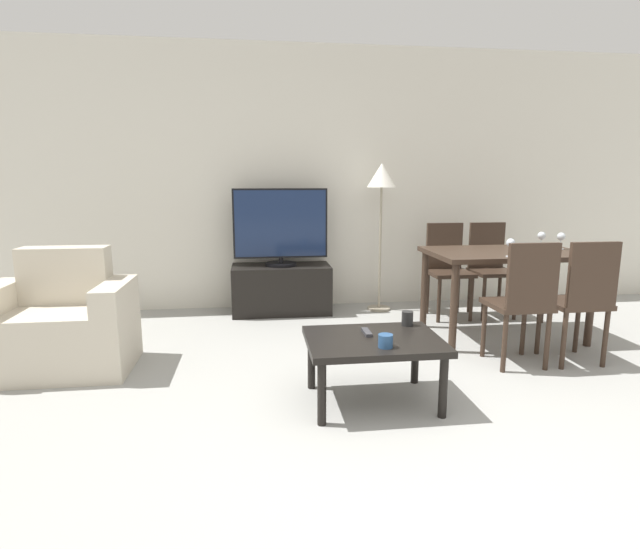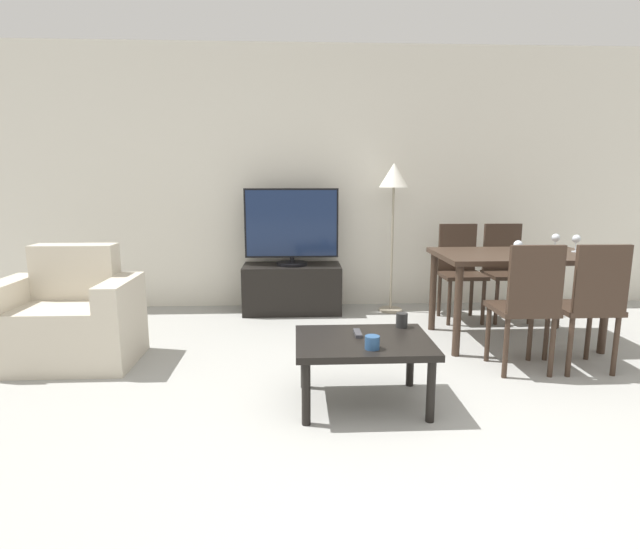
{
  "view_description": "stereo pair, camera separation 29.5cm",
  "coord_description": "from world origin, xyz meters",
  "px_view_note": "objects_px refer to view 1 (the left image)",
  "views": [
    {
      "loc": [
        -0.83,
        -1.96,
        1.34
      ],
      "look_at": [
        -0.35,
        1.66,
        0.65
      ],
      "focal_mm": 28.0,
      "sensor_mm": 36.0,
      "label": 1
    },
    {
      "loc": [
        -0.53,
        -1.99,
        1.34
      ],
      "look_at": [
        -0.35,
        1.66,
        0.65
      ],
      "focal_mm": 28.0,
      "sensor_mm": 36.0,
      "label": 2
    }
  ],
  "objects_px": {
    "tv_stand": "(281,289)",
    "dining_chair_near": "(523,298)",
    "dining_chair_far": "(490,264)",
    "wine_glass_left": "(541,237)",
    "remote_primary": "(367,332)",
    "cup_colored_far": "(407,318)",
    "coffee_table": "(374,346)",
    "cup_white_near": "(386,341)",
    "dining_table": "(505,262)",
    "wine_glass_center": "(511,244)",
    "dining_chair_near_right": "(581,296)",
    "dining_chair_far_left": "(447,265)",
    "floor_lamp": "(381,186)",
    "tv": "(280,227)",
    "armchair": "(60,327)",
    "wine_glass_right": "(561,238)"
  },
  "relations": [
    {
      "from": "remote_primary",
      "to": "cup_white_near",
      "type": "distance_m",
      "value": 0.27
    },
    {
      "from": "armchair",
      "to": "cup_colored_far",
      "type": "relative_size",
      "value": 10.34
    },
    {
      "from": "dining_chair_near_right",
      "to": "wine_glass_center",
      "type": "height_order",
      "value": "dining_chair_near_right"
    },
    {
      "from": "dining_chair_far_left",
      "to": "wine_glass_left",
      "type": "bearing_deg",
      "value": -44.25
    },
    {
      "from": "remote_primary",
      "to": "wine_glass_left",
      "type": "relative_size",
      "value": 1.03
    },
    {
      "from": "wine_glass_left",
      "to": "floor_lamp",
      "type": "bearing_deg",
      "value": 143.56
    },
    {
      "from": "cup_white_near",
      "to": "dining_table",
      "type": "bearing_deg",
      "value": 43.66
    },
    {
      "from": "coffee_table",
      "to": "dining_chair_far_left",
      "type": "distance_m",
      "value": 2.22
    },
    {
      "from": "dining_table",
      "to": "tv_stand",
      "type": "bearing_deg",
      "value": 150.55
    },
    {
      "from": "armchair",
      "to": "cup_white_near",
      "type": "relative_size",
      "value": 11.63
    },
    {
      "from": "wine_glass_left",
      "to": "dining_chair_far_left",
      "type": "bearing_deg",
      "value": 135.75
    },
    {
      "from": "dining_chair_far",
      "to": "dining_chair_far_left",
      "type": "bearing_deg",
      "value": 180.0
    },
    {
      "from": "dining_table",
      "to": "dining_chair_near",
      "type": "relative_size",
      "value": 1.39
    },
    {
      "from": "remote_primary",
      "to": "cup_white_near",
      "type": "xyz_separation_m",
      "value": [
        0.05,
        -0.26,
        0.03
      ]
    },
    {
      "from": "remote_primary",
      "to": "floor_lamp",
      "type": "bearing_deg",
      "value": 73.76
    },
    {
      "from": "wine_glass_right",
      "to": "dining_chair_near",
      "type": "bearing_deg",
      "value": -134.75
    },
    {
      "from": "tv_stand",
      "to": "wine_glass_left",
      "type": "distance_m",
      "value": 2.51
    },
    {
      "from": "coffee_table",
      "to": "armchair",
      "type": "bearing_deg",
      "value": 158.62
    },
    {
      "from": "dining_chair_far",
      "to": "wine_glass_center",
      "type": "bearing_deg",
      "value": -109.16
    },
    {
      "from": "tv",
      "to": "dining_chair_far",
      "type": "relative_size",
      "value": 1.02
    },
    {
      "from": "tv_stand",
      "to": "wine_glass_center",
      "type": "height_order",
      "value": "wine_glass_center"
    },
    {
      "from": "cup_white_near",
      "to": "floor_lamp",
      "type": "bearing_deg",
      "value": 76.62
    },
    {
      "from": "dining_chair_far",
      "to": "floor_lamp",
      "type": "bearing_deg",
      "value": 163.92
    },
    {
      "from": "dining_chair_near",
      "to": "dining_chair_far",
      "type": "distance_m",
      "value": 1.5
    },
    {
      "from": "wine_glass_center",
      "to": "wine_glass_right",
      "type": "xyz_separation_m",
      "value": [
        0.66,
        0.36,
        0.0
      ]
    },
    {
      "from": "cup_colored_far",
      "to": "coffee_table",
      "type": "bearing_deg",
      "value": -140.53
    },
    {
      "from": "wine_glass_left",
      "to": "wine_glass_right",
      "type": "distance_m",
      "value": 0.16
    },
    {
      "from": "tv_stand",
      "to": "wine_glass_center",
      "type": "bearing_deg",
      "value": -38.63
    },
    {
      "from": "tv",
      "to": "cup_white_near",
      "type": "xyz_separation_m",
      "value": [
        0.46,
        -2.38,
        -0.43
      ]
    },
    {
      "from": "dining_chair_near",
      "to": "wine_glass_center",
      "type": "bearing_deg",
      "value": 77.33
    },
    {
      "from": "wine_glass_left",
      "to": "dining_chair_near",
      "type": "bearing_deg",
      "value": -126.31
    },
    {
      "from": "floor_lamp",
      "to": "wine_glass_center",
      "type": "distance_m",
      "value": 1.58
    },
    {
      "from": "dining_chair_far_left",
      "to": "floor_lamp",
      "type": "bearing_deg",
      "value": 153.39
    },
    {
      "from": "tv_stand",
      "to": "dining_chair_near_right",
      "type": "bearing_deg",
      "value": -40.28
    },
    {
      "from": "remote_primary",
      "to": "cup_colored_far",
      "type": "relative_size",
      "value": 1.59
    },
    {
      "from": "dining_chair_near",
      "to": "dining_chair_far_left",
      "type": "height_order",
      "value": "same"
    },
    {
      "from": "dining_table",
      "to": "dining_chair_far_left",
      "type": "height_order",
      "value": "dining_chair_far_left"
    },
    {
      "from": "dining_chair_far",
      "to": "wine_glass_left",
      "type": "distance_m",
      "value": 0.71
    },
    {
      "from": "cup_white_near",
      "to": "cup_colored_far",
      "type": "distance_m",
      "value": 0.48
    },
    {
      "from": "tv",
      "to": "wine_glass_center",
      "type": "xyz_separation_m",
      "value": [
        1.72,
        -1.37,
        -0.02
      ]
    },
    {
      "from": "floor_lamp",
      "to": "remote_primary",
      "type": "xyz_separation_m",
      "value": [
        -0.61,
        -2.09,
        -0.87
      ]
    },
    {
      "from": "armchair",
      "to": "remote_primary",
      "type": "relative_size",
      "value": 6.5
    },
    {
      "from": "tv_stand",
      "to": "dining_chair_near",
      "type": "distance_m",
      "value": 2.42
    },
    {
      "from": "dining_chair_far_left",
      "to": "remote_primary",
      "type": "relative_size",
      "value": 6.16
    },
    {
      "from": "coffee_table",
      "to": "floor_lamp",
      "type": "bearing_deg",
      "value": 74.95
    },
    {
      "from": "dining_chair_far_left",
      "to": "cup_white_near",
      "type": "height_order",
      "value": "dining_chair_far_left"
    },
    {
      "from": "tv",
      "to": "remote_primary",
      "type": "height_order",
      "value": "tv"
    },
    {
      "from": "cup_white_near",
      "to": "wine_glass_right",
      "type": "xyz_separation_m",
      "value": [
        1.91,
        1.37,
        0.41
      ]
    },
    {
      "from": "coffee_table",
      "to": "cup_white_near",
      "type": "distance_m",
      "value": 0.2
    },
    {
      "from": "tv_stand",
      "to": "remote_primary",
      "type": "distance_m",
      "value": 2.16
    }
  ]
}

